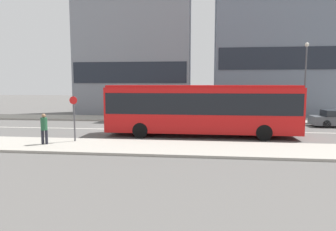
{
  "coord_description": "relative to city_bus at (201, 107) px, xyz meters",
  "views": [
    {
      "loc": [
        6.44,
        -21.39,
        3.4
      ],
      "look_at": [
        4.13,
        -1.83,
        1.27
      ],
      "focal_mm": 32.0,
      "sensor_mm": 36.0,
      "label": 1
    }
  ],
  "objects": [
    {
      "name": "apartment_block_right_tower",
      "position": [
        7.89,
        13.95,
        8.73
      ],
      "size": [
        13.08,
        4.71,
        21.25
      ],
      "color": "slate",
      "rests_on": "ground_plane"
    },
    {
      "name": "parked_car_0",
      "position": [
        6.01,
        5.66,
        -1.26
      ],
      "size": [
        3.91,
        1.76,
        1.33
      ],
      "color": "silver",
      "rests_on": "ground_plane"
    },
    {
      "name": "lane_centerline",
      "position": [
        -6.3,
        2.13,
        -1.88
      ],
      "size": [
        41.8,
        0.16,
        0.01
      ],
      "color": "silver",
      "rests_on": "ground_plane"
    },
    {
      "name": "bus_stop_sign",
      "position": [
        -7.07,
        -3.26,
        -0.24
      ],
      "size": [
        0.44,
        0.12,
        2.59
      ],
      "color": "#4C4C51",
      "rests_on": "sidewalk_near"
    },
    {
      "name": "sidewalk_far",
      "position": [
        -6.3,
        8.38,
        -1.82
      ],
      "size": [
        44.0,
        3.5,
        0.13
      ],
      "color": "#A39E93",
      "rests_on": "ground_plane"
    },
    {
      "name": "apartment_block_left_tower",
      "position": [
        -7.62,
        13.67,
        6.32
      ],
      "size": [
        12.59,
        4.15,
        16.43
      ],
      "color": "gray",
      "rests_on": "ground_plane"
    },
    {
      "name": "city_bus",
      "position": [
        0.0,
        0.0,
        0.0
      ],
      "size": [
        12.11,
        2.61,
        3.28
      ],
      "rotation": [
        0.0,
        0.0,
        0.07
      ],
      "color": "red",
      "rests_on": "ground_plane"
    },
    {
      "name": "sidewalk_near",
      "position": [
        -6.3,
        -4.12,
        -1.82
      ],
      "size": [
        44.0,
        3.5,
        0.13
      ],
      "color": "#A39E93",
      "rests_on": "ground_plane"
    },
    {
      "name": "ground_plane",
      "position": [
        -6.3,
        2.13,
        -1.89
      ],
      "size": [
        120.0,
        120.0,
        0.0
      ],
      "primitive_type": "plane",
      "color": "#595654"
    },
    {
      "name": "pedestrian_near_stop",
      "position": [
        -8.32,
        -4.27,
        -0.82
      ],
      "size": [
        0.35,
        0.34,
        1.65
      ],
      "rotation": [
        0.0,
        0.0,
        3.34
      ],
      "color": "#23232D",
      "rests_on": "sidewalk_near"
    },
    {
      "name": "street_lamp",
      "position": [
        8.84,
        7.81,
        2.35
      ],
      "size": [
        0.36,
        0.36,
        6.71
      ],
      "color": "#4C4C51",
      "rests_on": "sidewalk_far"
    }
  ]
}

